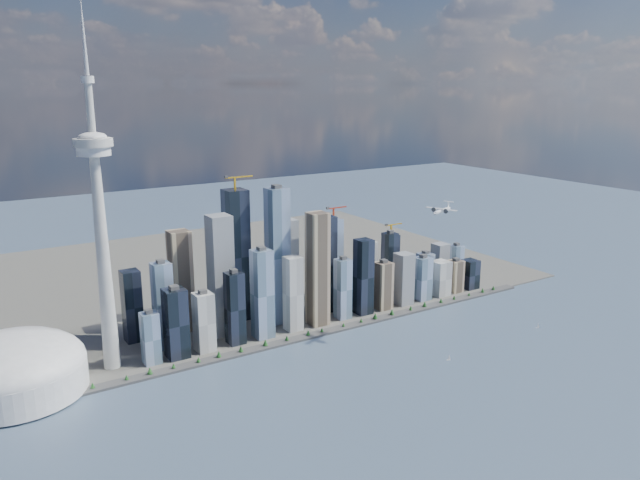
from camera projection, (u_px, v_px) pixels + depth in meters
ground at (384, 400)px, 887.98m from camera, size 4000.00×4000.00×0.00m
seawall at (296, 339)px, 1092.30m from camera, size 1100.00×22.00×4.00m
land at (199, 275)px, 1461.06m from camera, size 1400.00×900.00×3.00m
shoreline_trees at (296, 336)px, 1090.65m from camera, size 960.53×7.20×8.80m
skyscraper_cluster at (299, 276)px, 1174.06m from camera, size 736.00×142.00×274.18m
needle_tower at (100, 223)px, 928.75m from camera, size 56.00×56.00×550.50m
dome_stadium at (14, 369)px, 895.67m from camera, size 200.00×200.00×86.00m
airplane at (442, 210)px, 1035.97m from camera, size 60.72×54.39×15.35m
sailboat_west at (449, 358)px, 1014.47m from camera, size 7.38×3.35×10.21m
sailboat_east at (538, 326)px, 1148.04m from camera, size 7.45×3.91×10.42m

